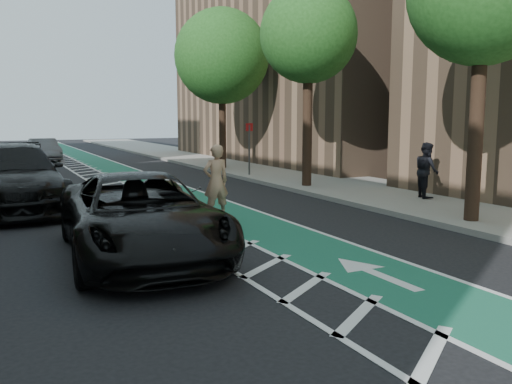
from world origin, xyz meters
TOP-DOWN VIEW (x-y plane):
  - ground at (0.00, 0.00)m, footprint 120.00×120.00m
  - bike_lane at (3.00, 10.00)m, footprint 2.00×90.00m
  - buffer_strip at (1.50, 10.00)m, footprint 1.40×90.00m
  - sidewalk_right at (9.50, 10.00)m, footprint 5.00×90.00m
  - curb_right at (7.05, 10.00)m, footprint 0.12×90.00m
  - building_right_far at (17.50, 20.00)m, footprint 14.00×22.00m
  - tree_r_c at (7.90, 8.00)m, footprint 4.20×4.20m
  - tree_r_d at (7.90, 16.00)m, footprint 4.20×4.20m
  - sign_post at (7.60, 12.00)m, footprint 0.35×0.08m
  - skateboard at (2.30, 3.01)m, footprint 0.27×0.86m
  - skateboarder at (2.30, 3.01)m, footprint 0.72×0.49m
  - suv_near at (-0.42, 0.29)m, footprint 3.15×6.11m
  - suv_far at (-2.40, 7.50)m, footprint 2.89×6.78m
  - car_grey at (0.20, 26.61)m, footprint 1.82×4.37m
  - pedestrian at (9.65, 3.06)m, footprint 0.96×1.07m
  - barrel_b at (-1.80, 9.50)m, footprint 0.74×0.74m

SIDE VIEW (x-z plane):
  - ground at x=0.00m, z-range 0.00..0.00m
  - buffer_strip at x=1.50m, z-range 0.00..0.01m
  - bike_lane at x=3.00m, z-range 0.00..0.01m
  - sidewalk_right at x=9.50m, z-range 0.00..0.15m
  - curb_right at x=7.05m, z-range 0.00..0.16m
  - skateboard at x=2.30m, z-range 0.04..0.15m
  - barrel_b at x=-1.80m, z-range -0.03..0.98m
  - car_grey at x=0.20m, z-range 0.00..1.41m
  - suv_near at x=-0.42m, z-range 0.00..1.65m
  - suv_far at x=-2.40m, z-range 0.00..1.95m
  - pedestrian at x=9.65m, z-range 0.15..1.95m
  - skateboarder at x=2.30m, z-range 0.12..2.04m
  - sign_post at x=7.60m, z-range 0.11..2.59m
  - tree_r_c at x=7.90m, z-range 1.82..9.72m
  - tree_r_d at x=7.90m, z-range 1.82..9.72m
  - building_right_far at x=17.50m, z-range 0.00..19.00m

